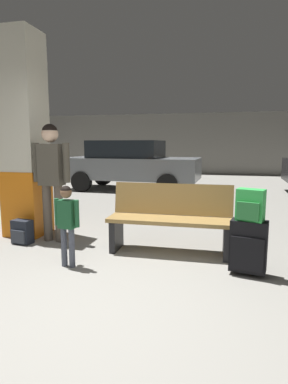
% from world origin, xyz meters
% --- Properties ---
extents(ground_plane, '(18.00, 18.00, 0.10)m').
position_xyz_m(ground_plane, '(0.00, 4.00, -0.05)').
color(ground_plane, gray).
extents(garage_back_wall, '(18.00, 0.12, 2.80)m').
position_xyz_m(garage_back_wall, '(0.00, 12.86, 1.40)').
color(garage_back_wall, slate).
rests_on(garage_back_wall, ground_plane).
extents(structural_pillar, '(0.57, 0.57, 3.06)m').
position_xyz_m(structural_pillar, '(-1.81, 2.04, 1.52)').
color(structural_pillar, orange).
rests_on(structural_pillar, ground_plane).
extents(bench, '(1.61, 0.55, 0.89)m').
position_xyz_m(bench, '(0.50, 1.73, 0.44)').
color(bench, '#9E7A42').
rests_on(bench, ground_plane).
extents(suitcase, '(0.41, 0.29, 0.60)m').
position_xyz_m(suitcase, '(1.45, 1.16, 0.32)').
color(suitcase, black).
rests_on(suitcase, ground_plane).
extents(backpack_bright, '(0.32, 0.26, 0.34)m').
position_xyz_m(backpack_bright, '(1.44, 1.16, 0.77)').
color(backpack_bright, green).
rests_on(backpack_bright, suitcase).
extents(child, '(0.32, 0.20, 0.95)m').
position_xyz_m(child, '(-0.56, 0.92, 0.58)').
color(child, '#4C5160').
rests_on(child, ground_plane).
extents(adult, '(0.58, 0.23, 1.69)m').
position_xyz_m(adult, '(-1.23, 1.78, 1.04)').
color(adult, brown).
rests_on(adult, ground_plane).
extents(backpack_dark_floor, '(0.30, 0.22, 0.34)m').
position_xyz_m(backpack_dark_floor, '(-1.61, 1.56, 0.17)').
color(backpack_dark_floor, '#1E232D').
rests_on(backpack_dark_floor, ground_plane).
extents(parked_car_far, '(4.16, 1.92, 1.51)m').
position_xyz_m(parked_car_far, '(-1.61, 7.16, 0.81)').
color(parked_car_far, slate).
rests_on(parked_car_far, ground_plane).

